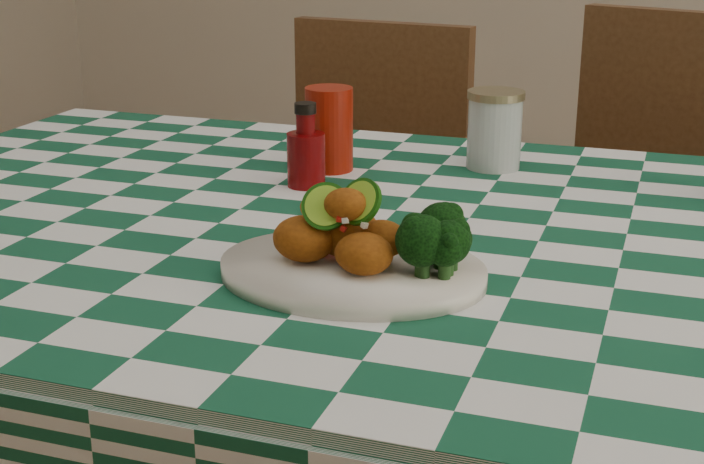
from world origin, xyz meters
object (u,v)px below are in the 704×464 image
(fried_chicken_pile, at_px, (349,226))
(ketchup_bottle, at_px, (306,145))
(red_tumbler, at_px, (329,129))
(mason_jar, at_px, (495,130))
(plate, at_px, (352,271))
(wooden_chair_right, at_px, (629,278))
(wooden_chair_left, at_px, (344,245))

(fried_chicken_pile, xyz_separation_m, ketchup_bottle, (-0.18, 0.33, 0.00))
(red_tumbler, distance_m, mason_jar, 0.26)
(plate, xyz_separation_m, ketchup_bottle, (-0.19, 0.33, 0.05))
(plate, bearing_deg, mason_jar, 84.06)
(red_tumbler, bearing_deg, wooden_chair_right, 44.76)
(plate, xyz_separation_m, wooden_chair_left, (-0.35, 0.95, -0.33))
(plate, xyz_separation_m, red_tumbler, (-0.19, 0.43, 0.06))
(fried_chicken_pile, height_order, ketchup_bottle, ketchup_bottle)
(fried_chicken_pile, bearing_deg, ketchup_bottle, 118.65)
(red_tumbler, distance_m, ketchup_bottle, 0.10)
(fried_chicken_pile, xyz_separation_m, mason_jar, (0.06, 0.53, 0.00))
(red_tumbler, relative_size, mason_jar, 1.06)
(fried_chicken_pile, distance_m, wooden_chair_right, 0.99)
(plate, distance_m, red_tumbler, 0.48)
(plate, relative_size, ketchup_bottle, 2.43)
(wooden_chair_left, bearing_deg, fried_chicken_pile, -63.08)
(red_tumbler, bearing_deg, fried_chicken_pile, -67.14)
(fried_chicken_pile, distance_m, red_tumbler, 0.47)
(wooden_chair_left, xyz_separation_m, wooden_chair_right, (0.61, -0.07, 0.03))
(wooden_chair_right, bearing_deg, ketchup_bottle, -109.29)
(fried_chicken_pile, bearing_deg, red_tumbler, 112.86)
(mason_jar, bearing_deg, wooden_chair_left, 133.57)
(fried_chicken_pile, relative_size, wooden_chair_left, 0.14)
(plate, height_order, mason_jar, mason_jar)
(red_tumbler, xyz_separation_m, mason_jar, (0.24, 0.10, -0.00))
(ketchup_bottle, bearing_deg, red_tumbler, 90.17)
(fried_chicken_pile, distance_m, mason_jar, 0.53)
(ketchup_bottle, distance_m, wooden_chair_right, 0.80)
(wooden_chair_left, bearing_deg, plate, -62.86)
(red_tumbler, bearing_deg, wooden_chair_left, 107.07)
(ketchup_bottle, height_order, wooden_chair_left, wooden_chair_left)
(fried_chicken_pile, relative_size, red_tumbler, 1.04)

